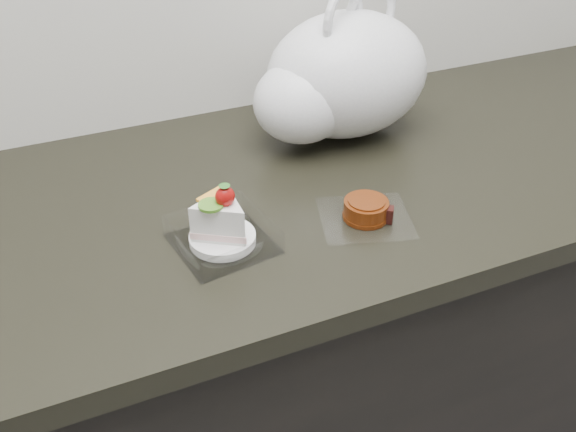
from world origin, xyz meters
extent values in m
cube|color=black|center=(0.00, 1.69, 0.43)|extent=(2.00, 0.60, 0.86)
cube|color=black|center=(0.00, 1.69, 0.88)|extent=(2.04, 0.64, 0.04)
cube|color=white|center=(-0.10, 1.57, 0.90)|extent=(0.15, 0.15, 0.00)
cylinder|color=white|center=(-0.10, 1.57, 0.91)|extent=(0.10, 0.10, 0.01)
ellipsoid|color=#B9120C|center=(-0.09, 1.56, 0.99)|extent=(0.03, 0.02, 0.03)
cone|color=#2D7223|center=(-0.09, 1.56, 1.00)|extent=(0.02, 0.02, 0.01)
cylinder|color=#54992C|center=(-0.11, 1.57, 0.98)|extent=(0.04, 0.04, 0.00)
cube|color=#FFA330|center=(-0.10, 1.59, 0.98)|extent=(0.05, 0.03, 0.00)
cube|color=white|center=(0.13, 1.55, 0.90)|extent=(0.17, 0.16, 0.00)
cylinder|color=#64260B|center=(0.13, 1.55, 0.92)|extent=(0.08, 0.08, 0.03)
cylinder|color=#64260B|center=(0.13, 1.55, 0.90)|extent=(0.08, 0.08, 0.01)
cylinder|color=#64260B|center=(0.13, 1.55, 0.93)|extent=(0.06, 0.06, 0.00)
cube|color=black|center=(0.15, 1.53, 0.91)|extent=(0.03, 0.03, 0.02)
ellipsoid|color=white|center=(0.23, 1.82, 1.01)|extent=(0.38, 0.34, 0.23)
ellipsoid|color=white|center=(0.13, 1.80, 0.99)|extent=(0.23, 0.22, 0.15)
torus|color=white|center=(0.21, 1.81, 1.12)|extent=(0.11, 0.08, 0.13)
torus|color=white|center=(0.29, 1.84, 1.11)|extent=(0.12, 0.04, 0.12)
camera|label=1|loc=(-0.31, 0.85, 1.47)|focal=40.00mm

